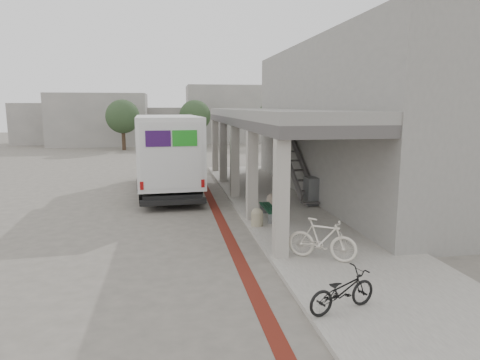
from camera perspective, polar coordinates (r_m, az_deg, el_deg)
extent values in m
plane|color=#605A53|center=(14.93, -6.03, -6.43)|extent=(120.00, 120.00, 0.00)
cube|color=#5F1C13|center=(16.94, -3.08, -4.41)|extent=(0.35, 40.00, 0.01)
cube|color=gray|center=(15.66, 8.80, -5.49)|extent=(4.40, 28.00, 0.12)
cube|color=gray|center=(20.53, 14.04, 7.68)|extent=(4.30, 17.00, 7.00)
cube|color=#4B4847|center=(19.34, 3.71, 7.83)|extent=(3.40, 16.90, 0.35)
cube|color=gray|center=(19.34, 3.72, 8.87)|extent=(3.40, 16.90, 0.35)
cube|color=gray|center=(48.86, -18.20, 7.68)|extent=(10.00, 6.00, 5.50)
cube|color=gray|center=(52.36, -9.86, 7.31)|extent=(8.00, 6.00, 4.00)
cube|color=gray|center=(50.79, -1.89, 8.78)|extent=(9.00, 6.00, 6.50)
cube|color=gray|center=(53.01, -24.17, 6.90)|extent=(7.00, 5.00, 4.50)
cylinder|color=#38281C|center=(42.62, -15.26, 5.49)|extent=(0.36, 0.36, 2.40)
sphere|color=#233821|center=(42.53, -15.38, 8.17)|extent=(3.20, 3.20, 3.20)
cylinder|color=#38281C|center=(44.51, -5.96, 5.95)|extent=(0.36, 0.36, 2.40)
sphere|color=#233821|center=(44.42, -6.01, 8.52)|extent=(3.20, 3.20, 3.20)
cylinder|color=#38281C|center=(44.75, 4.45, 5.99)|extent=(0.36, 0.36, 2.40)
sphere|color=#233821|center=(44.66, 4.49, 8.55)|extent=(3.20, 3.20, 3.20)
cube|color=black|center=(21.28, -9.59, -0.35)|extent=(2.79, 8.13, 0.34)
cube|color=silver|center=(20.02, -9.58, 4.15)|extent=(3.04, 6.08, 2.98)
cube|color=silver|center=(23.97, -10.05, 4.64)|extent=(2.85, 2.31, 2.64)
cube|color=silver|center=(25.26, -10.11, 2.67)|extent=(2.55, 0.81, 0.92)
cube|color=black|center=(24.83, -10.19, 6.27)|extent=(2.54, 0.68, 1.20)
cube|color=black|center=(17.25, -8.87, -2.90)|extent=(2.65, 0.41, 0.21)
cube|color=#33114F|center=(20.76, -13.56, 5.64)|extent=(0.10, 1.60, 0.86)
cube|color=#1F9020|center=(19.04, -13.65, 5.28)|extent=(0.10, 1.60, 0.86)
cube|color=#33114F|center=(16.94, -10.87, 5.44)|extent=(0.97, 0.08, 0.63)
cube|color=#1F9020|center=(17.00, -7.37, 5.55)|extent=(0.97, 0.08, 0.63)
cylinder|color=black|center=(24.19, -12.80, 0.90)|extent=(0.37, 1.05, 1.03)
cylinder|color=black|center=(24.29, -7.12, 1.10)|extent=(0.37, 1.05, 1.03)
cylinder|color=black|center=(19.00, -12.86, -1.50)|extent=(0.37, 1.05, 1.03)
cylinder|color=black|center=(19.12, -5.63, -1.23)|extent=(0.37, 1.05, 1.03)
cube|color=slate|center=(15.00, 4.46, -5.12)|extent=(0.37, 0.09, 0.37)
cube|color=slate|center=(16.39, 3.31, -3.81)|extent=(0.37, 0.09, 0.37)
cube|color=#113320|center=(15.62, 3.37, -3.72)|extent=(0.14, 1.76, 0.04)
cube|color=#113320|center=(15.65, 3.87, -3.71)|extent=(0.14, 1.76, 0.04)
cube|color=#113320|center=(15.67, 4.36, -3.69)|extent=(0.14, 1.76, 0.04)
cylinder|color=gray|center=(14.71, 2.29, -5.32)|extent=(0.41, 0.41, 0.41)
sphere|color=gray|center=(14.65, 2.29, -4.54)|extent=(0.41, 0.41, 0.41)
cylinder|color=gray|center=(17.18, 4.24, -3.14)|extent=(0.40, 0.40, 0.40)
sphere|color=gray|center=(17.14, 4.25, -2.49)|extent=(0.40, 0.40, 0.40)
cube|color=slate|center=(18.00, 9.53, -1.44)|extent=(0.53, 0.70, 1.15)
imported|color=black|center=(9.02, 13.47, -14.15)|extent=(1.70, 1.03, 0.84)
imported|color=beige|center=(11.66, 10.90, -7.76)|extent=(1.83, 1.48, 1.12)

